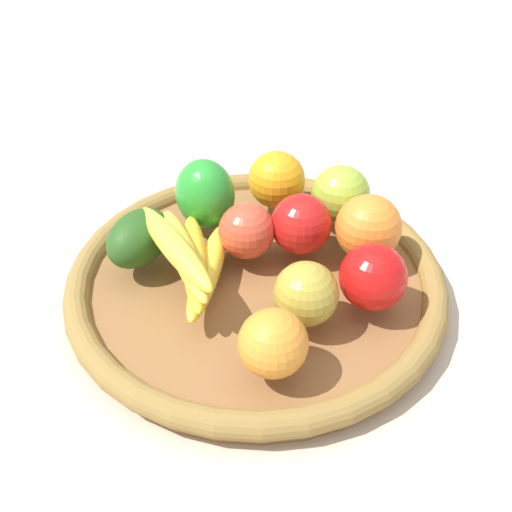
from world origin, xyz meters
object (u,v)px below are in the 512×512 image
object	(u,v)px
avocado	(139,238)
banana_bunch	(190,258)
apple_1	(306,294)
orange_1	(368,227)
bell_pepper	(205,194)
apple_2	(247,231)
orange_2	(273,343)
apple_4	(373,277)
apple_0	(301,224)
apple_3	(340,195)
orange_0	(277,180)

from	to	relation	value
avocado	banana_bunch	xyz separation A→B (m)	(0.06, -0.04, 0.00)
apple_1	orange_1	bearing A→B (deg)	52.74
bell_pepper	apple_2	bearing A→B (deg)	-179.67
apple_2	bell_pepper	bearing A→B (deg)	129.08
avocado	orange_2	size ratio (longest dim) A/B	1.33
apple_4	apple_2	bearing A→B (deg)	146.22
apple_0	apple_3	bearing A→B (deg)	47.93
orange_0	orange_1	world-z (taller)	orange_1
apple_4	orange_1	size ratio (longest dim) A/B	0.94
banana_bunch	orange_2	world-z (taller)	orange_2
banana_bunch	bell_pepper	bearing A→B (deg)	83.65
orange_0	orange_2	distance (m)	0.30
apple_1	apple_3	world-z (taller)	apple_3
apple_0	banana_bunch	xyz separation A→B (m)	(-0.13, -0.06, -0.00)
apple_0	apple_1	world-z (taller)	apple_0
banana_bunch	orange_0	bearing A→B (deg)	56.17
bell_pepper	orange_0	distance (m)	0.10
banana_bunch	apple_1	bearing A→B (deg)	-27.11
avocado	apple_2	bearing A→B (deg)	3.26
apple_1	apple_4	xyz separation A→B (m)	(0.08, 0.02, 0.00)
orange_0	orange_1	xyz separation A→B (m)	(0.11, -0.11, 0.00)
avocado	orange_1	distance (m)	0.28
avocado	banana_bunch	distance (m)	0.08
banana_bunch	orange_2	size ratio (longest dim) A/B	2.55
apple_0	orange_1	size ratio (longest dim) A/B	0.93
apple_4	orange_2	xyz separation A→B (m)	(-0.11, -0.09, -0.00)
apple_3	orange_2	world-z (taller)	apple_3
bell_pepper	apple_2	size ratio (longest dim) A/B	1.34
banana_bunch	apple_3	world-z (taller)	apple_3
banana_bunch	apple_3	size ratio (longest dim) A/B	2.33
apple_3	apple_4	xyz separation A→B (m)	(0.02, -0.16, -0.00)
apple_0	avocado	bearing A→B (deg)	-175.42
apple_3	orange_2	xyz separation A→B (m)	(-0.10, -0.26, -0.00)
apple_1	bell_pepper	xyz separation A→B (m)	(-0.11, 0.18, 0.01)
apple_0	orange_2	distance (m)	0.20
apple_3	apple_4	bearing A→B (deg)	-84.73
orange_2	apple_2	world-z (taller)	orange_2
avocado	apple_4	distance (m)	0.28
apple_4	apple_2	xyz separation A→B (m)	(-0.14, 0.09, -0.00)
apple_2	avocado	bearing A→B (deg)	-176.74
apple_4	apple_2	size ratio (longest dim) A/B	1.09
banana_bunch	apple_2	distance (m)	0.08
apple_1	orange_2	size ratio (longest dim) A/B	1.01
apple_3	orange_2	distance (m)	0.28
avocado	banana_bunch	bearing A→B (deg)	-33.67
apple_1	apple_0	bearing A→B (deg)	87.81
apple_4	orange_1	distance (m)	0.09
bell_pepper	apple_2	xyz separation A→B (m)	(0.05, -0.06, -0.01)
apple_0	apple_4	world-z (taller)	same
apple_1	orange_0	world-z (taller)	orange_0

